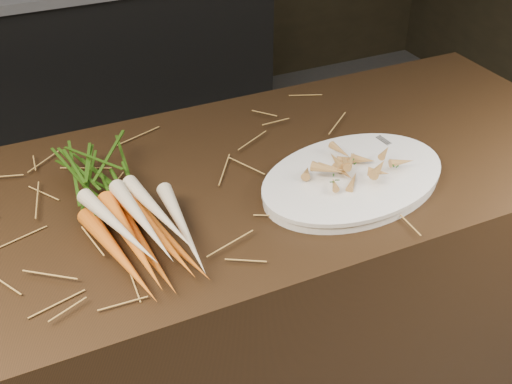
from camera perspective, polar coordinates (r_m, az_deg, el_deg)
main_counter at (r=1.61m, az=-12.34°, el=-14.93°), size 2.40×0.70×0.90m
back_counter at (r=3.22m, az=-15.76°, el=10.79°), size 1.82×0.62×0.84m
straw_bedding at (r=1.30m, az=-14.80°, el=-1.66°), size 1.40×0.60×0.02m
root_veg_bunch at (r=1.27m, az=-12.53°, el=-0.26°), size 0.23×0.54×0.10m
serving_platter at (r=1.36m, az=8.62°, el=1.02°), size 0.47×0.36×0.02m
roasted_veg_heap at (r=1.34m, az=8.74°, el=2.26°), size 0.23×0.19×0.05m
serving_fork at (r=1.44m, az=13.54°, el=3.07°), size 0.03×0.16×0.00m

